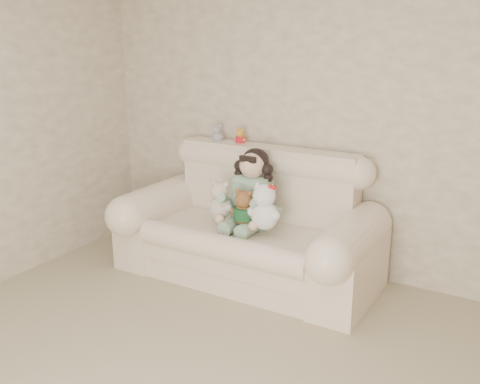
% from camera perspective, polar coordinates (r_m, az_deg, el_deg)
% --- Properties ---
extents(wall_back, '(4.50, 0.00, 4.50)m').
position_cam_1_polar(wall_back, '(4.37, 10.90, 7.75)').
color(wall_back, beige).
rests_on(wall_back, ground).
extents(sofa, '(2.10, 0.95, 1.03)m').
position_cam_1_polar(sofa, '(4.35, 0.67, -2.65)').
color(sofa, '#FFEACD').
rests_on(sofa, floor).
extents(seated_child, '(0.40, 0.48, 0.65)m').
position_cam_1_polar(seated_child, '(4.34, 1.33, 0.47)').
color(seated_child, '#28733D').
rests_on(seated_child, sofa).
extents(brown_teddy, '(0.26, 0.23, 0.33)m').
position_cam_1_polar(brown_teddy, '(4.18, 0.42, -1.27)').
color(brown_teddy, brown).
rests_on(brown_teddy, sofa).
extents(white_cat, '(0.28, 0.22, 0.43)m').
position_cam_1_polar(white_cat, '(4.08, 2.62, -1.02)').
color(white_cat, white).
rests_on(white_cat, sofa).
extents(cream_teddy, '(0.29, 0.26, 0.37)m').
position_cam_1_polar(cream_teddy, '(4.31, -2.09, -0.44)').
color(cream_teddy, silver).
rests_on(cream_teddy, sofa).
extents(yellow_mini_bear, '(0.13, 0.12, 0.17)m').
position_cam_1_polar(yellow_mini_bear, '(4.65, 0.05, 5.97)').
color(yellow_mini_bear, '#FFB135').
rests_on(yellow_mini_bear, sofa).
extents(grey_mini_plush, '(0.15, 0.13, 0.19)m').
position_cam_1_polar(grey_mini_plush, '(4.76, -2.36, 6.32)').
color(grey_mini_plush, '#AEAFB5').
rests_on(grey_mini_plush, sofa).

